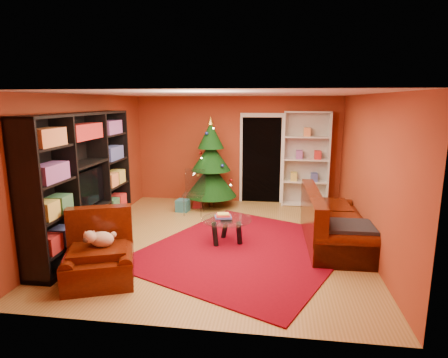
# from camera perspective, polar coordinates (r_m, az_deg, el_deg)

# --- Properties ---
(floor) EXTENTS (5.00, 5.50, 0.05)m
(floor) POSITION_cam_1_polar(r_m,az_deg,el_deg) (6.93, -0.47, -9.41)
(floor) COLOR olive
(floor) RESTS_ON ground
(ceiling) EXTENTS (5.00, 5.50, 0.05)m
(ceiling) POSITION_cam_1_polar(r_m,az_deg,el_deg) (6.46, -0.51, 13.06)
(ceiling) COLOR silver
(ceiling) RESTS_ON wall_back
(wall_back) EXTENTS (5.00, 0.05, 2.60)m
(wall_back) POSITION_cam_1_polar(r_m,az_deg,el_deg) (9.29, 2.04, 4.49)
(wall_back) COLOR #98381E
(wall_back) RESTS_ON ground
(wall_left) EXTENTS (0.05, 5.50, 2.60)m
(wall_left) POSITION_cam_1_polar(r_m,az_deg,el_deg) (7.37, -20.30, 1.83)
(wall_left) COLOR #98381E
(wall_left) RESTS_ON ground
(wall_right) EXTENTS (0.05, 5.50, 2.60)m
(wall_right) POSITION_cam_1_polar(r_m,az_deg,el_deg) (6.69, 21.45, 0.78)
(wall_right) COLOR #98381E
(wall_right) RESTS_ON ground
(doorway) EXTENTS (1.06, 0.60, 2.16)m
(doorway) POSITION_cam_1_polar(r_m,az_deg,el_deg) (9.24, 5.71, 2.83)
(doorway) COLOR black
(doorway) RESTS_ON floor
(rug) EXTENTS (4.17, 4.42, 0.02)m
(rug) POSITION_cam_1_polar(r_m,az_deg,el_deg) (6.49, 3.39, -10.62)
(rug) COLOR #6B020F
(rug) RESTS_ON floor
(media_unit) EXTENTS (0.48, 3.00, 2.30)m
(media_unit) POSITION_cam_1_polar(r_m,az_deg,el_deg) (6.78, -20.64, -0.33)
(media_unit) COLOR black
(media_unit) RESTS_ON floor
(christmas_tree) EXTENTS (1.50, 1.50, 2.16)m
(christmas_tree) POSITION_cam_1_polar(r_m,az_deg,el_deg) (8.79, -2.00, 2.39)
(christmas_tree) COLOR black
(christmas_tree) RESTS_ON floor
(gift_box_teal) EXTENTS (0.31, 0.31, 0.27)m
(gift_box_teal) POSITION_cam_1_polar(r_m,az_deg,el_deg) (8.64, -6.30, -4.03)
(gift_box_teal) COLOR teal
(gift_box_teal) RESTS_ON floor
(gift_box_red) EXTENTS (0.24, 0.24, 0.21)m
(gift_box_red) POSITION_cam_1_polar(r_m,az_deg,el_deg) (8.91, -4.09, -3.70)
(gift_box_red) COLOR #A61B2A
(gift_box_red) RESTS_ON floor
(white_bookshelf) EXTENTS (1.08, 0.41, 2.31)m
(white_bookshelf) POSITION_cam_1_polar(r_m,az_deg,el_deg) (9.09, 12.36, 2.93)
(white_bookshelf) COLOR white
(white_bookshelf) RESTS_ON floor
(armchair) EXTENTS (1.31, 1.31, 0.79)m
(armchair) POSITION_cam_1_polar(r_m,az_deg,el_deg) (5.59, -18.54, -10.79)
(armchair) COLOR #370F04
(armchair) RESTS_ON rug
(dog) EXTENTS (0.48, 0.42, 0.26)m
(dog) POSITION_cam_1_polar(r_m,az_deg,el_deg) (5.56, -18.10, -8.74)
(dog) COLOR #CFAE91
(dog) RESTS_ON armchair
(sofa) EXTENTS (1.04, 2.24, 0.95)m
(sofa) POSITION_cam_1_polar(r_m,az_deg,el_deg) (6.87, 16.64, -5.69)
(sofa) COLOR #370F04
(sofa) RESTS_ON rug
(coffee_table) EXTENTS (1.07, 1.07, 0.56)m
(coffee_table) POSITION_cam_1_polar(r_m,az_deg,el_deg) (6.68, 0.37, -7.88)
(coffee_table) COLOR gray
(coffee_table) RESTS_ON rug
(acrylic_chair) EXTENTS (0.48, 0.52, 0.90)m
(acrylic_chair) POSITION_cam_1_polar(r_m,az_deg,el_deg) (8.33, -4.62, -2.37)
(acrylic_chair) COLOR #66605B
(acrylic_chair) RESTS_ON rug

